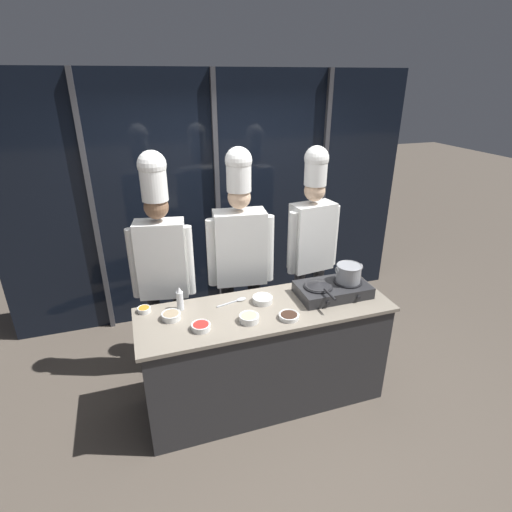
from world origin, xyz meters
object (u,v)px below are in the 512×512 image
at_px(prep_bowl_bell_pepper, 201,326).
at_px(prep_bowl_soy_glaze, 289,316).
at_px(prep_bowl_mushrooms, 171,316).
at_px(prep_bowl_ginger, 249,318).
at_px(squeeze_bottle_clear, 180,299).
at_px(chef_line, 312,234).
at_px(serving_spoon_slotted, 237,300).
at_px(prep_bowl_bean_sprouts, 263,299).
at_px(portable_stove, 333,289).
at_px(prep_bowl_carrots, 144,309).
at_px(chef_sous, 240,246).
at_px(chef_head, 161,253).
at_px(stock_pot, 349,273).
at_px(frying_pan, 319,284).

xyz_separation_m(prep_bowl_bell_pepper, prep_bowl_soy_glaze, (0.67, -0.06, -0.01)).
distance_m(prep_bowl_mushrooms, prep_bowl_ginger, 0.59).
relative_size(squeeze_bottle_clear, chef_line, 0.10).
bearing_deg(prep_bowl_soy_glaze, serving_spoon_slotted, 129.86).
relative_size(prep_bowl_bell_pepper, chef_line, 0.07).
xyz_separation_m(prep_bowl_soy_glaze, prep_bowl_ginger, (-0.30, 0.05, 0.01)).
bearing_deg(prep_bowl_bean_sprouts, portable_stove, -6.44).
bearing_deg(portable_stove, prep_bowl_mushrooms, 177.87).
xyz_separation_m(prep_bowl_soy_glaze, chef_line, (0.61, 0.92, 0.26)).
xyz_separation_m(portable_stove, prep_bowl_bell_pepper, (-1.15, -0.16, -0.02)).
bearing_deg(prep_bowl_bean_sprouts, prep_bowl_soy_glaze, -68.23).
xyz_separation_m(prep_bowl_mushrooms, prep_bowl_carrots, (-0.19, 0.17, -0.01)).
bearing_deg(chef_sous, prep_bowl_mushrooms, 46.35).
bearing_deg(chef_line, prep_bowl_mushrooms, 16.41).
xyz_separation_m(prep_bowl_bean_sprouts, prep_bowl_soy_glaze, (0.11, -0.29, -0.01)).
height_order(prep_bowl_bell_pepper, chef_head, chef_head).
relative_size(squeeze_bottle_clear, prep_bowl_soy_glaze, 1.25).
bearing_deg(squeeze_bottle_clear, chef_head, 99.95).
xyz_separation_m(portable_stove, chef_line, (0.13, 0.70, 0.23)).
xyz_separation_m(stock_pot, prep_bowl_bell_pepper, (-1.29, -0.16, -0.16)).
relative_size(chef_head, chef_line, 1.02).
bearing_deg(stock_pot, portable_stove, -179.91).
bearing_deg(squeeze_bottle_clear, prep_bowl_bell_pepper, -72.74).
xyz_separation_m(frying_pan, prep_bowl_soy_glaze, (-0.35, -0.21, -0.10)).
bearing_deg(prep_bowl_ginger, portable_stove, 11.81).
height_order(prep_bowl_mushrooms, prep_bowl_soy_glaze, prep_bowl_mushrooms).
xyz_separation_m(prep_bowl_bean_sprouts, chef_sous, (-0.02, 0.57, 0.24)).
distance_m(prep_bowl_mushrooms, chef_line, 1.63).
distance_m(prep_bowl_carrots, prep_bowl_ginger, 0.83).
bearing_deg(prep_bowl_carrots, prep_bowl_ginger, -27.17).
xyz_separation_m(prep_bowl_carrots, chef_sous, (0.91, 0.42, 0.25)).
relative_size(squeeze_bottle_clear, prep_bowl_bean_sprouts, 1.20).
distance_m(prep_bowl_soy_glaze, chef_sous, 0.90).
relative_size(serving_spoon_slotted, chef_line, 0.13).
xyz_separation_m(prep_bowl_mushrooms, chef_sous, (0.72, 0.58, 0.24)).
xyz_separation_m(stock_pot, squeeze_bottle_clear, (-1.39, 0.17, -0.09)).
bearing_deg(stock_pot, prep_bowl_bell_pepper, -173.05).
bearing_deg(portable_stove, prep_bowl_ginger, -168.19).
relative_size(portable_stove, serving_spoon_slotted, 2.25).
height_order(frying_pan, squeeze_bottle_clear, squeeze_bottle_clear).
bearing_deg(prep_bowl_bell_pepper, prep_bowl_soy_glaze, -5.33).
relative_size(prep_bowl_carrots, prep_bowl_ginger, 0.68).
bearing_deg(prep_bowl_carrots, serving_spoon_slotted, -5.42).
bearing_deg(prep_bowl_bell_pepper, prep_bowl_carrots, 135.36).
height_order(prep_bowl_bell_pepper, prep_bowl_bean_sprouts, prep_bowl_bean_sprouts).
bearing_deg(prep_bowl_bell_pepper, chef_head, 103.08).
relative_size(prep_bowl_mushrooms, prep_bowl_ginger, 0.97).
height_order(prep_bowl_bell_pepper, prep_bowl_carrots, prep_bowl_bell_pepper).
bearing_deg(prep_bowl_soy_glaze, stock_pot, 19.37).
height_order(portable_stove, prep_bowl_soy_glaze, portable_stove).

